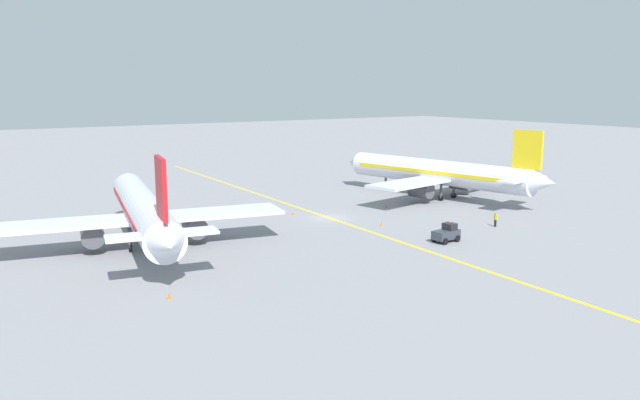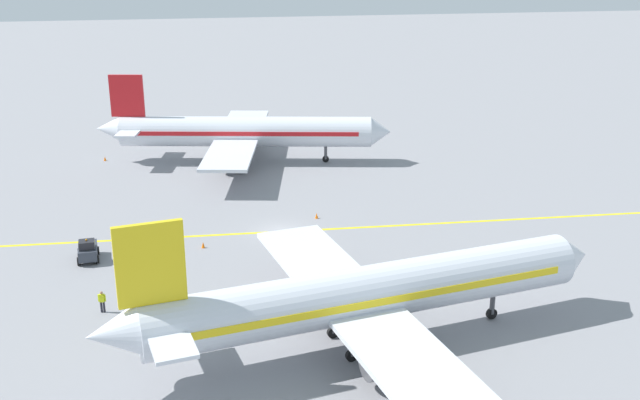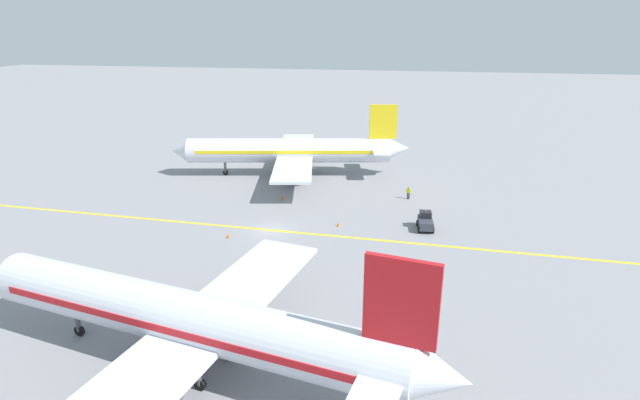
% 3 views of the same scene
% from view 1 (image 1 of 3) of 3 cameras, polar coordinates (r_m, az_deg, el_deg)
% --- Properties ---
extents(ground_plane, '(400.00, 400.00, 0.00)m').
position_cam_1_polar(ground_plane, '(77.52, 0.83, -1.65)').
color(ground_plane, gray).
extents(apron_yellow_centreline, '(4.88, 119.93, 0.01)m').
position_cam_1_polar(apron_yellow_centreline, '(77.52, 0.83, -1.64)').
color(apron_yellow_centreline, yellow).
rests_on(apron_yellow_centreline, ground).
extents(airplane_at_gate, '(28.48, 35.37, 10.60)m').
position_cam_1_polar(airplane_at_gate, '(65.33, -15.84, -0.98)').
color(airplane_at_gate, silver).
rests_on(airplane_at_gate, ground).
extents(airplane_adjacent_stand, '(28.48, 35.37, 10.60)m').
position_cam_1_polar(airplane_adjacent_stand, '(92.36, 10.84, 2.44)').
color(airplane_adjacent_stand, silver).
rests_on(airplane_adjacent_stand, ground).
extents(baggage_tug_dark, '(3.12, 1.98, 2.11)m').
position_cam_1_polar(baggage_tug_dark, '(66.83, 11.50, -3.01)').
color(baggage_tug_dark, '#333842').
rests_on(baggage_tug_dark, ground).
extents(ground_crew_worker, '(0.29, 0.57, 1.68)m').
position_cam_1_polar(ground_crew_worker, '(75.28, 15.75, -1.69)').
color(ground_crew_worker, '#23232D').
rests_on(ground_crew_worker, ground).
extents(traffic_cone_near_nose, '(0.32, 0.32, 0.55)m').
position_cam_1_polar(traffic_cone_near_nose, '(84.60, 6.02, -0.50)').
color(traffic_cone_near_nose, orange).
rests_on(traffic_cone_near_nose, ground).
extents(traffic_cone_mid_apron, '(0.32, 0.32, 0.55)m').
position_cam_1_polar(traffic_cone_mid_apron, '(49.82, -13.65, -8.46)').
color(traffic_cone_mid_apron, orange).
rests_on(traffic_cone_mid_apron, ground).
extents(traffic_cone_by_wingtip, '(0.32, 0.32, 0.55)m').
position_cam_1_polar(traffic_cone_by_wingtip, '(79.19, -2.48, -1.20)').
color(traffic_cone_by_wingtip, orange).
rests_on(traffic_cone_by_wingtip, ground).
extents(traffic_cone_far_edge, '(0.32, 0.32, 0.55)m').
position_cam_1_polar(traffic_cone_far_edge, '(73.32, 5.65, -2.17)').
color(traffic_cone_far_edge, orange).
rests_on(traffic_cone_far_edge, ground).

